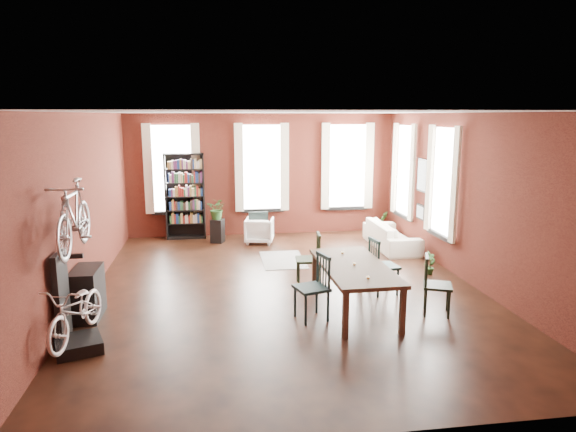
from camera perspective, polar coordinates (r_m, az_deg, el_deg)
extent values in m
plane|color=black|center=(9.58, -0.28, -8.06)|extent=(9.00, 9.00, 0.00)
cube|color=white|center=(9.04, -0.30, 11.45)|extent=(7.00, 9.00, 0.04)
cube|color=#441611|center=(13.61, -2.94, 4.60)|extent=(7.00, 0.04, 3.20)
cube|color=#441611|center=(4.89, 7.14, -7.50)|extent=(7.00, 0.04, 3.20)
cube|color=#441611|center=(9.36, -22.02, 0.79)|extent=(0.04, 9.00, 3.20)
cube|color=#441611|center=(10.26, 19.46, 1.81)|extent=(0.04, 9.00, 3.20)
cube|color=white|center=(13.54, -12.71, 5.16)|extent=(1.00, 0.04, 2.20)
cube|color=beige|center=(13.47, -12.74, 5.13)|extent=(1.40, 0.06, 2.30)
cube|color=white|center=(13.55, -2.93, 5.43)|extent=(1.00, 0.04, 2.20)
cube|color=beige|center=(13.48, -2.91, 5.40)|extent=(1.40, 0.06, 2.30)
cube|color=white|center=(13.96, 6.55, 5.54)|extent=(1.00, 0.04, 2.20)
cube|color=beige|center=(13.89, 6.63, 5.51)|extent=(1.40, 0.06, 2.30)
cube|color=white|center=(11.11, 17.02, 3.68)|extent=(0.04, 1.00, 2.20)
cube|color=beige|center=(11.08, 16.69, 3.68)|extent=(0.06, 1.40, 2.30)
cube|color=white|center=(13.11, 12.94, 4.96)|extent=(0.04, 1.00, 2.20)
cube|color=beige|center=(13.09, 12.65, 4.97)|extent=(0.06, 1.40, 2.30)
cube|color=black|center=(12.10, 14.77, 4.38)|extent=(0.04, 0.55, 0.75)
cube|color=black|center=(12.22, 14.57, 0.42)|extent=(0.04, 0.45, 0.35)
cube|color=#4D3C2E|center=(8.53, 7.31, -7.90)|extent=(1.06, 2.26, 0.76)
cube|color=#1C3A3D|center=(8.06, 2.62, -7.96)|extent=(0.59, 0.59, 1.03)
cube|color=black|center=(9.66, 2.24, -4.83)|extent=(0.50, 0.50, 0.98)
cube|color=black|center=(8.62, 16.28, -7.42)|extent=(0.57, 0.57, 0.95)
cube|color=#1B3C3C|center=(9.36, 10.59, -5.47)|extent=(0.52, 0.52, 1.01)
cube|color=black|center=(13.44, -11.36, 2.16)|extent=(1.00, 0.32, 2.20)
imported|color=white|center=(12.84, -3.20, -1.47)|extent=(0.79, 0.76, 0.70)
imported|color=beige|center=(12.60, 11.44, -1.64)|extent=(0.61, 2.08, 0.81)
cube|color=black|center=(11.38, -0.58, -4.89)|extent=(0.92, 1.47, 0.01)
cube|color=black|center=(7.74, -22.26, -13.10)|extent=(0.75, 0.75, 0.17)
cube|color=black|center=(7.88, -23.84, -8.36)|extent=(0.16, 0.60, 1.30)
cube|color=black|center=(8.75, -21.40, -7.98)|extent=(0.40, 0.80, 0.80)
cube|color=black|center=(12.99, -7.83, -1.65)|extent=(0.38, 0.38, 0.59)
imported|color=#275522|center=(14.11, 10.38, -1.35)|extent=(0.46, 0.67, 0.28)
imported|color=#255120|center=(10.75, 15.48, -5.84)|extent=(0.43, 0.53, 0.17)
imported|color=beige|center=(7.46, -22.64, -7.10)|extent=(0.68, 0.89, 1.52)
imported|color=#A5A8AD|center=(7.47, -22.89, 2.41)|extent=(0.47, 1.00, 1.66)
imported|color=#255120|center=(12.90, -7.86, 0.54)|extent=(0.66, 0.68, 0.41)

